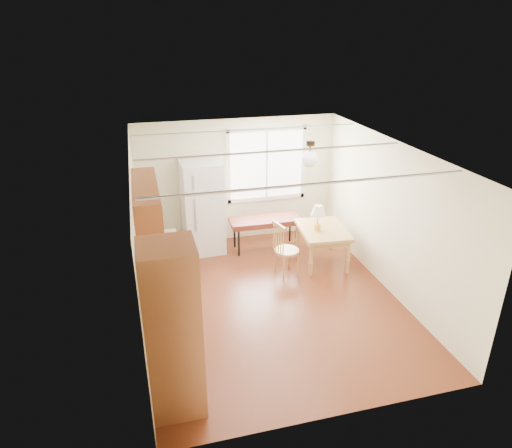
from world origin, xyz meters
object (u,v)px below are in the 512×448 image
object	(u,v)px
refrigerator	(202,207)
bench	(265,222)
chair	(282,246)
dining_table	(322,234)

from	to	relation	value
refrigerator	bench	xyz separation A→B (m)	(1.20, -0.26, -0.33)
bench	chair	size ratio (longest dim) A/B	1.41
dining_table	chair	world-z (taller)	chair
dining_table	chair	bearing A→B (deg)	-157.36
bench	chair	world-z (taller)	chair
refrigerator	chair	world-z (taller)	refrigerator
refrigerator	dining_table	distance (m)	2.35
bench	dining_table	size ratio (longest dim) A/B	1.20
dining_table	refrigerator	bearing A→B (deg)	157.56
bench	dining_table	world-z (taller)	dining_table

